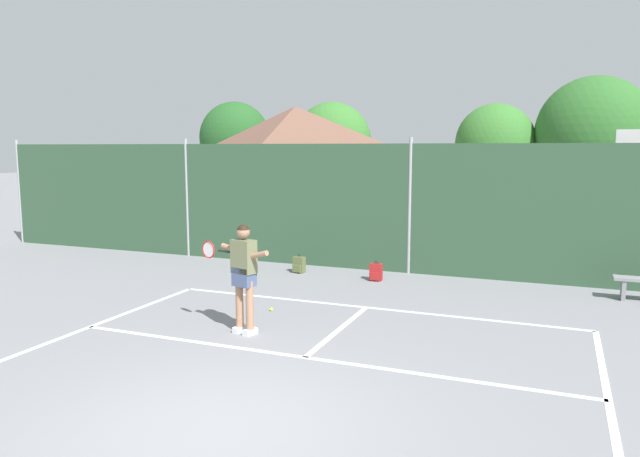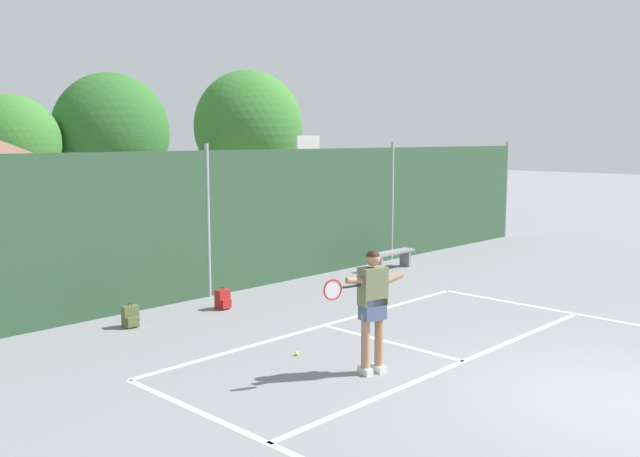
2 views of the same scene
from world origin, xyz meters
TOP-DOWN VIEW (x-y plane):
  - ground_plane at (0.00, 0.00)m, footprint 120.00×120.00m
  - court_markings at (0.00, 0.65)m, footprint 8.30×11.10m
  - chainlink_fence at (0.00, 9.00)m, footprint 26.09×0.09m
  - basketball_hoop at (5.07, 10.99)m, footprint 0.90×0.67m
  - clubhouse_building at (-5.22, 13.74)m, footprint 6.75×5.28m
  - treeline_backdrop at (2.90, 21.00)m, footprint 27.55×4.57m
  - tennis_player at (-1.42, 3.17)m, footprint 1.42×0.36m
  - tennis_ball at (-1.61, 4.57)m, footprint 0.07×0.07m
  - backpack_olive at (-2.56, 8.01)m, footprint 0.30×0.27m
  - backpack_red at (-0.51, 7.87)m, footprint 0.29×0.25m

SIDE VIEW (x-z plane):
  - ground_plane at x=0.00m, z-range 0.00..0.00m
  - court_markings at x=0.00m, z-range 0.00..0.01m
  - tennis_ball at x=-1.61m, z-range 0.00..0.07m
  - backpack_olive at x=-2.56m, z-range -0.04..0.42m
  - backpack_red at x=-0.51m, z-range -0.04..0.42m
  - tennis_player at x=-1.42m, z-range 0.18..2.04m
  - chainlink_fence at x=0.00m, z-range -0.07..3.29m
  - basketball_hoop at x=5.07m, z-range 0.54..4.09m
  - clubhouse_building at x=-5.22m, z-range 0.09..4.61m
  - treeline_backdrop at x=2.90m, z-range 0.43..6.93m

